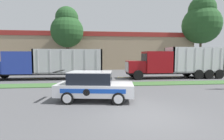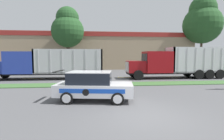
% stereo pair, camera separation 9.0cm
% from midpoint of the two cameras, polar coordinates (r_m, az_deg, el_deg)
% --- Properties ---
extents(ground_plane, '(600.00, 600.00, 0.00)m').
position_cam_midpoint_polar(ground_plane, '(7.70, 11.02, -14.83)').
color(ground_plane, '#515154').
extents(grass_verge, '(120.00, 2.00, 0.06)m').
position_cam_midpoint_polar(grass_verge, '(15.66, 1.88, -4.60)').
color(grass_verge, '#3D6633').
rests_on(grass_verge, ground_plane).
extents(centre_line_3, '(2.40, 0.14, 0.01)m').
position_cam_midpoint_polar(centre_line_3, '(21.57, -24.62, -2.54)').
color(centre_line_3, yellow).
rests_on(centre_line_3, ground_plane).
extents(centre_line_4, '(2.40, 0.14, 0.01)m').
position_cam_midpoint_polar(centre_line_4, '(20.51, -10.14, -2.53)').
color(centre_line_4, yellow).
rests_on(centre_line_4, ground_plane).
extents(centre_line_5, '(2.40, 0.14, 0.01)m').
position_cam_midpoint_polar(centre_line_5, '(20.85, 4.85, -2.36)').
color(centre_line_5, yellow).
rests_on(centre_line_5, ground_plane).
extents(centre_line_6, '(2.40, 0.14, 0.01)m').
position_cam_midpoint_polar(centre_line_6, '(22.51, 18.47, -2.06)').
color(centre_line_6, yellow).
rests_on(centre_line_6, ground_plane).
extents(centre_line_7, '(2.40, 0.14, 0.01)m').
position_cam_midpoint_polar(centre_line_7, '(25.25, 29.68, -1.73)').
color(centre_line_7, yellow).
rests_on(centre_line_7, ground_plane).
extents(dump_truck_lead, '(10.80, 2.71, 3.50)m').
position_cam_midpoint_polar(dump_truck_lead, '(20.74, 17.22, 1.85)').
color(dump_truck_lead, black).
rests_on(dump_truck_lead, ground_plane).
extents(dump_truck_trail, '(11.92, 2.80, 3.25)m').
position_cam_midpoint_polar(dump_truck_trail, '(20.57, -23.73, 1.56)').
color(dump_truck_trail, black).
rests_on(dump_truck_trail, ground_plane).
extents(rally_car, '(4.53, 2.46, 1.70)m').
position_cam_midpoint_polar(rally_car, '(10.02, -6.29, -5.12)').
color(rally_car, white).
rests_on(rally_car, ground_plane).
extents(store_building_backdrop, '(37.46, 12.10, 6.90)m').
position_cam_midpoint_polar(store_building_backdrop, '(37.74, -5.47, 6.04)').
color(store_building_backdrop, '#9E896B').
rests_on(store_building_backdrop, ground_plane).
extents(tree_behind_left, '(6.83, 6.83, 13.30)m').
position_cam_midpoint_polar(tree_behind_left, '(36.83, 27.12, 14.05)').
color(tree_behind_left, '#473828').
rests_on(tree_behind_left, ground_plane).
extents(tree_behind_centre, '(5.27, 5.27, 10.50)m').
position_cam_midpoint_polar(tree_behind_centre, '(30.20, -14.53, 13.11)').
color(tree_behind_centre, '#473828').
rests_on(tree_behind_centre, ground_plane).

